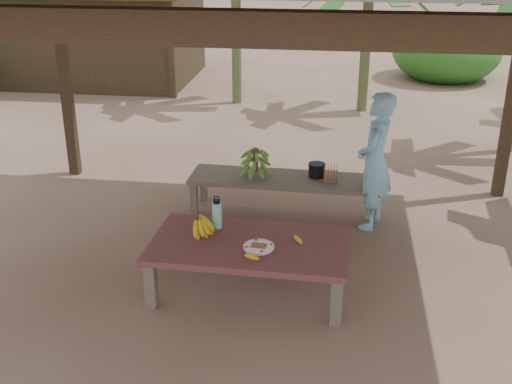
# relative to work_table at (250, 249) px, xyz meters

# --- Properties ---
(ground) EXTENTS (80.00, 80.00, 0.00)m
(ground) POSITION_rel_work_table_xyz_m (-0.02, 0.39, -0.43)
(ground) COLOR brown
(ground) RESTS_ON ground
(work_table) EXTENTS (1.83, 1.06, 0.50)m
(work_table) POSITION_rel_work_table_xyz_m (0.00, 0.00, 0.00)
(work_table) COLOR brown
(work_table) RESTS_ON ground
(bench) EXTENTS (2.22, 0.66, 0.45)m
(bench) POSITION_rel_work_table_xyz_m (0.15, 1.77, -0.04)
(bench) COLOR brown
(bench) RESTS_ON ground
(ripe_banana_bunch) EXTENTS (0.32, 0.28, 0.18)m
(ripe_banana_bunch) POSITION_rel_work_table_xyz_m (-0.52, 0.12, 0.16)
(ripe_banana_bunch) COLOR yellow
(ripe_banana_bunch) RESTS_ON work_table
(plate) EXTENTS (0.28, 0.28, 0.04)m
(plate) POSITION_rel_work_table_xyz_m (0.10, -0.12, 0.08)
(plate) COLOR white
(plate) RESTS_ON work_table
(loose_banana_front) EXTENTS (0.15, 0.07, 0.04)m
(loose_banana_front) POSITION_rel_work_table_xyz_m (0.06, -0.31, 0.09)
(loose_banana_front) COLOR yellow
(loose_banana_front) RESTS_ON work_table
(loose_banana_side) EXTENTS (0.12, 0.15, 0.04)m
(loose_banana_side) POSITION_rel_work_table_xyz_m (0.43, 0.07, 0.09)
(loose_banana_side) COLOR yellow
(loose_banana_side) RESTS_ON work_table
(water_flask) EXTENTS (0.09, 0.09, 0.33)m
(water_flask) POSITION_rel_work_table_xyz_m (-0.35, 0.26, 0.20)
(water_flask) COLOR #44D5D4
(water_flask) RESTS_ON work_table
(green_banana_stalk) EXTENTS (0.32, 0.32, 0.36)m
(green_banana_stalk) POSITION_rel_work_table_xyz_m (-0.19, 1.78, 0.19)
(green_banana_stalk) COLOR #598C2D
(green_banana_stalk) RESTS_ON bench
(cooking_pot) EXTENTS (0.19, 0.19, 0.16)m
(cooking_pot) POSITION_rel_work_table_xyz_m (0.52, 1.85, 0.09)
(cooking_pot) COLOR black
(cooking_pot) RESTS_ON bench
(skewer_rack) EXTENTS (0.18, 0.09, 0.24)m
(skewer_rack) POSITION_rel_work_table_xyz_m (0.68, 1.71, 0.14)
(skewer_rack) COLOR #A57F47
(skewer_rack) RESTS_ON bench
(woman) EXTENTS (0.50, 0.64, 1.55)m
(woman) POSITION_rel_work_table_xyz_m (1.16, 1.58, 0.34)
(woman) COLOR #75B8DE
(woman) RESTS_ON ground
(hut) EXTENTS (4.40, 3.43, 2.85)m
(hut) POSITION_rel_work_table_xyz_m (-4.52, 8.39, 0.67)
(hut) COLOR black
(hut) RESTS_ON ground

